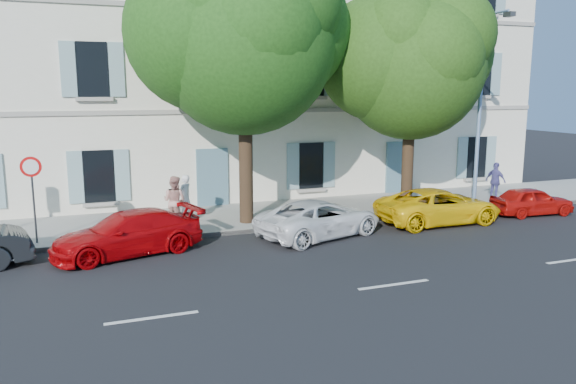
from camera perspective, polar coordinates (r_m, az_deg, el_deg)
name	(u,v)px	position (r m, az deg, el deg)	size (l,w,h in m)	color
ground	(328,244)	(18.00, 4.09, -5.34)	(90.00, 90.00, 0.00)	black
sidewalk	(281,214)	(21.98, -0.72, -2.22)	(36.00, 4.50, 0.15)	#A09E96
kerb	(302,226)	(20.00, 1.38, -3.47)	(36.00, 0.16, 0.16)	#9E998E
building	(239,65)	(26.96, -5.00, 12.74)	(28.00, 7.00, 12.00)	white
car_red_coupe	(128,233)	(17.41, -15.99, -4.07)	(1.81, 4.46, 1.29)	#AE0408
car_white_coupe	(320,218)	(18.80, 3.25, -2.70)	(2.06, 4.47, 1.24)	white
car_yellow_supercar	(439,206)	(21.35, 15.07, -1.39)	(2.15, 4.66, 1.30)	yellow
car_red_hatchback	(532,201)	(24.01, 23.51, -0.83)	(1.32, 3.28, 1.12)	#B3100B
tree_left	(244,44)	(19.86, -4.47, 14.76)	(6.26, 6.26, 9.71)	#3A2819
tree_right	(411,67)	(22.69, 12.41, 12.28)	(5.63, 5.63, 8.68)	#3A2819
road_sign	(32,181)	(18.88, -24.57, 1.02)	(0.63, 0.11, 2.71)	#383A3D
street_lamp	(483,100)	(23.67, 19.16, 8.82)	(0.27, 1.62, 7.61)	#7293BF
pedestrian_a	(185,198)	(20.77, -10.42, -0.56)	(0.61, 0.40, 1.68)	white
pedestrian_b	(175,201)	(19.97, -11.45, -0.90)	(0.86, 0.67, 1.77)	tan
pedestrian_c	(496,181)	(25.97, 20.34, 1.07)	(0.95, 0.40, 1.62)	#57549B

